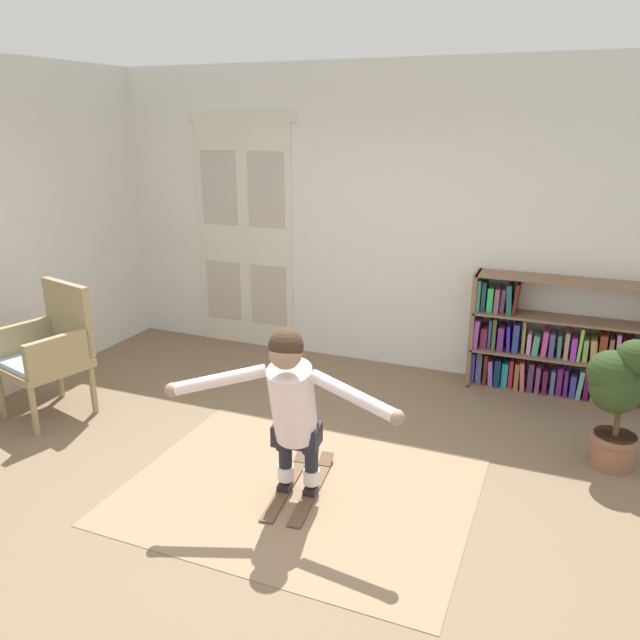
{
  "coord_description": "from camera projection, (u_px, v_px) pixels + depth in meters",
  "views": [
    {
      "loc": [
        1.61,
        -3.21,
        2.38
      ],
      "look_at": [
        0.05,
        0.59,
        1.05
      ],
      "focal_mm": 35.05,
      "sensor_mm": 36.0,
      "label": 1
    }
  ],
  "objects": [
    {
      "name": "wicker_chair",
      "position": [
        50.0,
        348.0,
        5.14
      ],
      "size": [
        0.74,
        0.74,
        1.1
      ],
      "color": "#97835A",
      "rests_on": "ground"
    },
    {
      "name": "ground_plane",
      "position": [
        279.0,
        495.0,
        4.14
      ],
      "size": [
        7.2,
        7.2,
        0.0
      ],
      "primitive_type": "plane",
      "color": "#766148"
    },
    {
      "name": "back_wall",
      "position": [
        394.0,
        220.0,
        5.98
      ],
      "size": [
        6.0,
        0.1,
        2.9
      ],
      "primitive_type": "cube",
      "color": "silver",
      "rests_on": "ground"
    },
    {
      "name": "potted_plant",
      "position": [
        616.0,
        390.0,
        4.33
      ],
      "size": [
        0.42,
        0.44,
        0.96
      ],
      "color": "brown",
      "rests_on": "ground"
    },
    {
      "name": "skis_pair",
      "position": [
        300.0,
        485.0,
        4.21
      ],
      "size": [
        0.37,
        0.86,
        0.07
      ],
      "color": "brown",
      "rests_on": "rug"
    },
    {
      "name": "rug",
      "position": [
        299.0,
        490.0,
        4.18
      ],
      "size": [
        2.27,
        1.76,
        0.01
      ],
      "primitive_type": "cube",
      "color": "#8E7357",
      "rests_on": "ground"
    },
    {
      "name": "person_skier",
      "position": [
        292.0,
        401.0,
        3.86
      ],
      "size": [
        1.46,
        0.61,
        1.14
      ],
      "color": "white",
      "rests_on": "skis_pair"
    },
    {
      "name": "double_door",
      "position": [
        245.0,
        233.0,
        6.58
      ],
      "size": [
        1.22,
        0.05,
        2.45
      ],
      "color": "beige",
      "rests_on": "ground"
    },
    {
      "name": "bookshelf",
      "position": [
        556.0,
        349.0,
        5.54
      ],
      "size": [
        1.64,
        0.3,
        1.07
      ],
      "color": "brown",
      "rests_on": "ground"
    }
  ]
}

